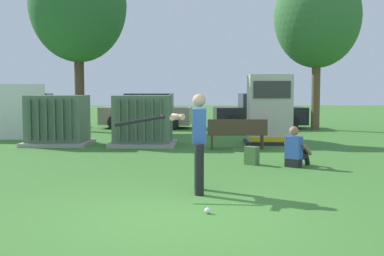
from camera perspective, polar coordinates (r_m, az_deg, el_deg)
The scene contains 14 objects.
ground_plane at distance 6.97m, azimuth -1.80°, elevation -10.56°, with size 96.00×96.00×0.00m, color #3D752D.
transformer_west at distance 16.38m, azimuth -15.50°, elevation 0.82°, with size 2.10×1.70×1.62m.
transformer_mid_west at distance 15.68m, azimuth -5.76°, elevation 0.80°, with size 2.10×1.70×1.62m.
generator_enclosure at distance 16.37m, azimuth 9.08°, elevation 2.14°, with size 1.60×1.40×2.30m.
park_bench at distance 14.73m, azimuth 5.34°, elevation -0.43°, with size 1.81×0.44×0.92m.
batter at distance 8.51m, azimuth 0.44°, elevation -1.12°, with size 1.61×0.72×1.74m.
sports_ball at distance 7.20m, azimuth 1.83°, elevation -9.69°, with size 0.09×0.09×0.09m, color white.
seated_spectator at distance 11.66m, azimuth 12.10°, elevation -2.63°, with size 0.70×0.77×0.96m.
backpack at distance 11.80m, azimuth 7.07°, elevation -3.27°, with size 0.38×0.37×0.44m.
tree_left at distance 21.73m, azimuth -13.27°, elevation 13.91°, with size 4.10×4.10×7.84m.
tree_center_left at distance 22.70m, azimuth 14.52°, elevation 12.52°, with size 3.82×3.82×7.30m.
parked_car_leftmost at distance 24.21m, azimuth -19.00°, elevation 1.82°, with size 4.38×2.31×1.62m.
parked_car_left_of_center at distance 22.80m, azimuth -5.30°, elevation 1.90°, with size 4.29×2.11×1.62m.
parked_car_right_of_center at distance 22.81m, azimuth 8.05°, elevation 1.87°, with size 4.33×2.19×1.62m.
Camera 1 is at (0.41, -6.72, 1.82)m, focal length 45.33 mm.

